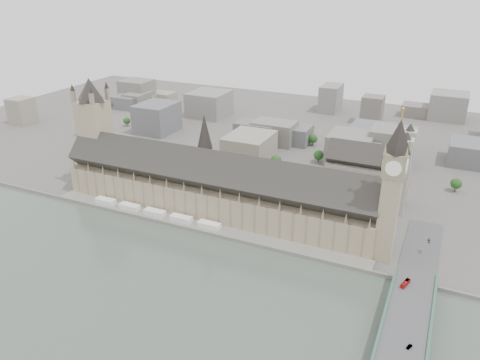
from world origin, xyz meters
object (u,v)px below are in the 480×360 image
at_px(westminster_bridge, 400,356).
at_px(car_approach, 429,241).
at_px(victoria_tower, 95,128).
at_px(westminster_abbey, 370,174).
at_px(red_bus_north, 405,283).
at_px(car_silver, 409,347).
at_px(elizabeth_tower, 393,182).
at_px(palace_of_westminster, 213,188).

distance_m(westminster_bridge, car_approach, 114.03).
distance_m(victoria_tower, westminster_abbey, 244.79).
bearing_deg(red_bus_north, car_silver, -65.13).
bearing_deg(westminster_bridge, red_bus_north, 95.14).
bearing_deg(car_approach, car_silver, -96.11).
bearing_deg(elizabeth_tower, westminster_bridge, -75.89).
bearing_deg(palace_of_westminster, westminster_abbey, 34.17).
height_order(elizabeth_tower, westminster_abbey, elizabeth_tower).
bearing_deg(car_silver, palace_of_westminster, 171.17).
distance_m(victoria_tower, red_bus_north, 288.46).
relative_size(palace_of_westminster, westminster_bridge, 0.82).
height_order(red_bus_north, car_approach, red_bus_north).
bearing_deg(red_bus_north, car_approach, 97.50).
bearing_deg(elizabeth_tower, palace_of_westminster, 175.15).
xyz_separation_m(westminster_bridge, westminster_abbey, (-51.08, 182.50, 19.96)).
bearing_deg(westminster_bridge, westminster_abbey, 105.64).
distance_m(elizabeth_tower, car_silver, 108.08).
distance_m(westminster_abbey, car_approach, 89.11).
xyz_separation_m(victoria_tower, car_approach, (287.91, 0.31, -44.26)).
distance_m(victoria_tower, car_silver, 311.25).
xyz_separation_m(westminster_abbey, car_approach, (54.98, -68.69, -14.13)).
height_order(palace_of_westminster, car_approach, palace_of_westminster).
relative_size(elizabeth_tower, red_bus_north, 10.82).
xyz_separation_m(elizabeth_tower, car_silver, (27.26, -93.34, -47.18)).
distance_m(palace_of_westminster, car_silver, 196.17).
bearing_deg(elizabeth_tower, car_silver, -73.72).
bearing_deg(victoria_tower, elizabeth_tower, -3.96).
distance_m(red_bus_north, car_silver, 53.39).
xyz_separation_m(car_silver, car_approach, (0.65, 111.65, 0.04)).
relative_size(palace_of_westminster, victoria_tower, 2.65).
bearing_deg(victoria_tower, red_bus_north, -11.86).
relative_size(westminster_bridge, car_silver, 81.36).
xyz_separation_m(victoria_tower, red_bus_north, (279.06, -58.59, -43.57)).
relative_size(palace_of_westminster, car_approach, 54.98).
bearing_deg(car_silver, westminster_bridge, -122.88).
bearing_deg(victoria_tower, westminster_bridge, -21.78).
bearing_deg(westminster_bridge, victoria_tower, 158.22).
relative_size(victoria_tower, car_approach, 20.75).
bearing_deg(westminster_abbey, car_approach, -51.32).
distance_m(palace_of_westminster, elizabeth_tower, 142.94).
height_order(victoria_tower, red_bus_north, victoria_tower).
bearing_deg(red_bus_north, westminster_abbey, 125.92).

